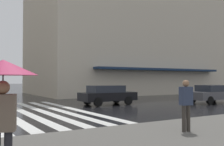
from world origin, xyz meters
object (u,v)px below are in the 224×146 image
car_black (107,94)px  pedestrian_far_down_pavement (186,101)px  pedestrian_with_floral_umbrella (3,82)px  car_dark_grey (212,93)px

car_black → pedestrian_far_down_pavement: size_ratio=2.44×
car_black → pedestrian_with_floral_umbrella: bearing=143.4°
car_dark_grey → pedestrian_far_down_pavement: (-7.66, 11.02, 0.38)m
car_dark_grey → car_black: size_ratio=1.00×
car_black → car_dark_grey: bearing=-111.1°
car_dark_grey → pedestrian_far_down_pavement: pedestrian_far_down_pavement is taller
car_dark_grey → pedestrian_far_down_pavement: bearing=124.8°
car_black → pedestrian_far_down_pavement: 11.15m
pedestrian_with_floral_umbrella → pedestrian_far_down_pavement: 6.12m
pedestrian_with_floral_umbrella → pedestrian_far_down_pavement: (1.59, -5.87, -0.67)m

